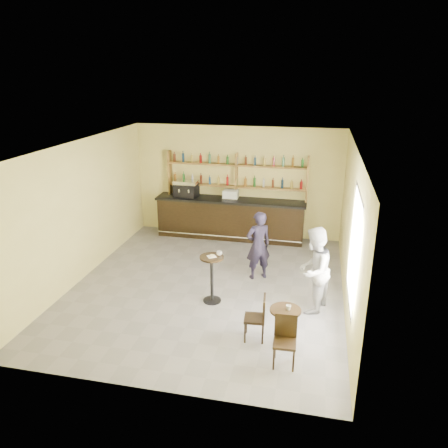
% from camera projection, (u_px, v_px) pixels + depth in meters
% --- Properties ---
extents(floor, '(7.00, 7.00, 0.00)m').
position_uv_depth(floor, '(208.00, 286.00, 9.97)').
color(floor, slate).
rests_on(floor, ground).
extents(ceiling, '(7.00, 7.00, 0.00)m').
position_uv_depth(ceiling, '(206.00, 146.00, 8.90)').
color(ceiling, white).
rests_on(ceiling, wall_back).
extents(wall_back, '(7.00, 0.00, 7.00)m').
position_uv_depth(wall_back, '(237.00, 182.00, 12.65)').
color(wall_back, '#E7DD83').
rests_on(wall_back, floor).
extents(wall_front, '(7.00, 0.00, 7.00)m').
position_uv_depth(wall_front, '(146.00, 298.00, 6.21)').
color(wall_front, '#E7DD83').
rests_on(wall_front, floor).
extents(wall_left, '(0.00, 7.00, 7.00)m').
position_uv_depth(wall_left, '(81.00, 211.00, 10.04)').
color(wall_left, '#E7DD83').
rests_on(wall_left, floor).
extents(wall_right, '(0.00, 7.00, 7.00)m').
position_uv_depth(wall_right, '(351.00, 231.00, 8.83)').
color(wall_right, '#E7DD83').
rests_on(wall_right, floor).
extents(window_pane, '(0.00, 2.00, 2.00)m').
position_uv_depth(window_pane, '(354.00, 248.00, 7.69)').
color(window_pane, white).
rests_on(window_pane, wall_right).
extents(window_frame, '(0.04, 1.70, 2.10)m').
position_uv_depth(window_frame, '(354.00, 248.00, 7.69)').
color(window_frame, black).
rests_on(window_frame, wall_right).
extents(shelf_unit, '(4.00, 0.26, 1.40)m').
position_uv_depth(shelf_unit, '(236.00, 176.00, 12.46)').
color(shelf_unit, brown).
rests_on(shelf_unit, wall_back).
extents(liquor_bottles, '(3.68, 0.10, 1.00)m').
position_uv_depth(liquor_bottles, '(236.00, 170.00, 12.41)').
color(liquor_bottles, '#8C5919').
rests_on(liquor_bottles, shelf_unit).
extents(bar_counter, '(4.32, 0.84, 1.17)m').
position_uv_depth(bar_counter, '(230.00, 218.00, 12.70)').
color(bar_counter, black).
rests_on(bar_counter, floor).
extents(espresso_machine, '(0.72, 0.52, 0.48)m').
position_uv_depth(espresso_machine, '(186.00, 189.00, 12.69)').
color(espresso_machine, black).
rests_on(espresso_machine, bar_counter).
extents(pastry_case, '(0.45, 0.37, 0.26)m').
position_uv_depth(pastry_case, '(231.00, 195.00, 12.45)').
color(pastry_case, silver).
rests_on(pastry_case, bar_counter).
extents(pedestal_table, '(0.61, 0.61, 1.04)m').
position_uv_depth(pedestal_table, '(212.00, 279.00, 9.16)').
color(pedestal_table, black).
rests_on(pedestal_table, floor).
extents(napkin, '(0.24, 0.24, 0.00)m').
position_uv_depth(napkin, '(212.00, 256.00, 8.99)').
color(napkin, white).
rests_on(napkin, pedestal_table).
extents(donut, '(0.12, 0.12, 0.04)m').
position_uv_depth(donut, '(212.00, 256.00, 8.97)').
color(donut, gold).
rests_on(donut, napkin).
extents(cup_pedestal, '(0.15, 0.15, 0.09)m').
position_uv_depth(cup_pedestal, '(219.00, 253.00, 9.04)').
color(cup_pedestal, white).
rests_on(cup_pedestal, pedestal_table).
extents(man_main, '(0.72, 0.64, 1.65)m').
position_uv_depth(man_main, '(258.00, 245.00, 10.12)').
color(man_main, black).
rests_on(man_main, floor).
extents(cafe_table, '(0.62, 0.62, 0.70)m').
position_uv_depth(cafe_table, '(285.00, 327.00, 7.77)').
color(cafe_table, black).
rests_on(cafe_table, floor).
extents(cup_cafe, '(0.11, 0.11, 0.09)m').
position_uv_depth(cup_cafe, '(289.00, 308.00, 7.63)').
color(cup_cafe, white).
rests_on(cup_cafe, cafe_table).
extents(chair_west, '(0.40, 0.40, 0.86)m').
position_uv_depth(chair_west, '(255.00, 318.00, 7.90)').
color(chair_west, black).
rests_on(chair_west, floor).
extents(chair_south, '(0.39, 0.39, 0.87)m').
position_uv_depth(chair_south, '(285.00, 342.00, 7.18)').
color(chair_south, black).
rests_on(chair_south, floor).
extents(patron_second, '(0.92, 1.04, 1.79)m').
position_uv_depth(patron_second, '(313.00, 270.00, 8.71)').
color(patron_second, '#A8A9AE').
rests_on(patron_second, floor).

